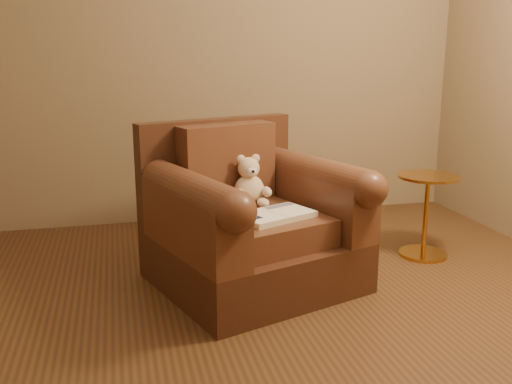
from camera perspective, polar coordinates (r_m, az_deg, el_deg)
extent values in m
plane|color=#51331B|center=(2.75, 2.22, -14.05)|extent=(4.00, 4.00, 0.00)
cube|color=#816C4F|center=(4.38, -5.09, 14.67)|extent=(4.00, 0.02, 2.70)
cube|color=#412215|center=(3.24, -0.21, -6.83)|extent=(1.25, 1.22, 0.28)
cube|color=#412215|center=(3.47, -3.99, 2.25)|extent=(0.98, 0.42, 0.62)
cube|color=brown|center=(3.13, 0.27, -3.43)|extent=(0.77, 0.85, 0.15)
cube|color=brown|center=(3.34, -2.93, 2.97)|extent=(0.60, 0.34, 0.45)
cube|color=brown|center=(2.92, -6.33, -3.08)|extent=(0.46, 0.87, 0.32)
cube|color=brown|center=(3.33, 6.05, -0.92)|extent=(0.46, 0.87, 0.32)
cylinder|color=brown|center=(2.88, -6.41, -0.04)|extent=(0.46, 0.87, 0.20)
cylinder|color=brown|center=(3.30, 6.12, 1.77)|extent=(0.46, 0.87, 0.20)
ellipsoid|color=beige|center=(3.27, -0.67, 0.20)|extent=(0.17, 0.15, 0.18)
sphere|color=beige|center=(3.26, -0.74, 2.41)|extent=(0.13, 0.13, 0.13)
ellipsoid|color=beige|center=(3.24, -1.52, 3.29)|extent=(0.05, 0.03, 0.05)
ellipsoid|color=beige|center=(3.26, -0.04, 3.39)|extent=(0.05, 0.03, 0.05)
ellipsoid|color=beige|center=(3.20, -0.40, 2.01)|extent=(0.06, 0.04, 0.05)
sphere|color=black|center=(3.18, -0.28, 2.06)|extent=(0.02, 0.02, 0.02)
ellipsoid|color=beige|center=(3.18, -1.62, -0.20)|extent=(0.06, 0.11, 0.06)
ellipsoid|color=beige|center=(3.23, 1.06, 0.02)|extent=(0.06, 0.11, 0.06)
ellipsoid|color=beige|center=(3.18, -0.86, -1.23)|extent=(0.07, 0.11, 0.06)
ellipsoid|color=beige|center=(3.21, 0.71, -1.09)|extent=(0.07, 0.11, 0.06)
cube|color=beige|center=(3.02, 1.92, -2.35)|extent=(0.46, 0.38, 0.03)
cube|color=white|center=(2.95, 0.42, -2.40)|extent=(0.28, 0.30, 0.00)
cube|color=white|center=(3.07, 3.36, -1.75)|extent=(0.28, 0.30, 0.00)
cube|color=beige|center=(3.01, 1.92, -2.05)|extent=(0.10, 0.22, 0.00)
cube|color=#0F1638|center=(2.92, -0.27, -2.51)|extent=(0.09, 0.10, 0.00)
cube|color=slate|center=(3.14, 2.34, -1.39)|extent=(0.19, 0.12, 0.00)
cylinder|color=#C88A37|center=(3.86, 16.34, -5.96)|extent=(0.30, 0.30, 0.02)
cylinder|color=#C88A37|center=(3.79, 16.60, -2.32)|extent=(0.03, 0.03, 0.50)
cylinder|color=#C88A37|center=(3.73, 16.87, 1.49)|extent=(0.38, 0.38, 0.02)
cylinder|color=#C88A37|center=(3.73, 16.86, 1.31)|extent=(0.03, 0.03, 0.02)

